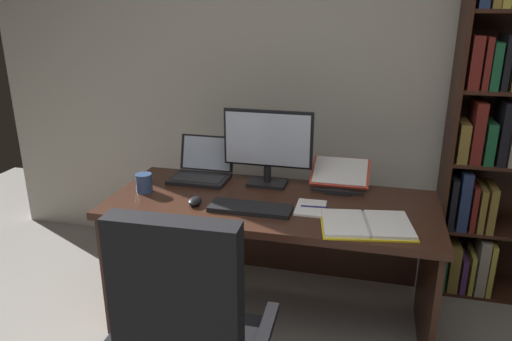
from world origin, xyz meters
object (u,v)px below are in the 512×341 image
monitor (268,147)px  open_binder (366,224)px  desk (274,229)px  notepad (311,208)px  coffee_mug (144,183)px  bookshelf (501,136)px  reading_stand_with_book (340,174)px  computer_mouse (195,201)px  pen (315,207)px  keyboard (250,208)px  laptop (202,170)px

monitor → open_binder: 0.76m
desk → notepad: bearing=-30.4°
coffee_mug → bookshelf: bearing=19.8°
reading_stand_with_book → bookshelf: bearing=20.9°
computer_mouse → pen: (0.61, 0.10, -0.01)m
monitor → coffee_mug: (-0.64, -0.28, -0.17)m
reading_stand_with_book → desk: bearing=-143.7°
reading_stand_with_book → coffee_mug: 1.11m
desk → monitor: (-0.08, 0.17, 0.43)m
bookshelf → keyboard: size_ratio=5.10×
keyboard → open_binder: 0.58m
monitor → notepad: size_ratio=2.45×
keyboard → computer_mouse: size_ratio=4.04×
keyboard → pen: 0.33m
open_binder → keyboard: bearing=165.3°
computer_mouse → pen: bearing=8.8°
bookshelf → reading_stand_with_book: 0.97m
keyboard → bookshelf: bearing=31.9°
keyboard → pen: size_ratio=3.00×
desk → bookshelf: 1.43m
desk → bookshelf: bearing=25.6°
bookshelf → keyboard: bookshelf is taller
desk → reading_stand_with_book: 0.49m
laptop → notepad: size_ratio=1.61×
keyboard → coffee_mug: 0.65m
notepad → pen: (0.02, 0.00, 0.01)m
coffee_mug → desk: bearing=9.1°
desk → open_binder: 0.61m
computer_mouse → pen: 0.62m
laptop → open_binder: (0.98, -0.45, -0.04)m
laptop → computer_mouse: laptop is taller
keyboard → notepad: bearing=18.0°
keyboard → open_binder: same height
monitor → pen: size_ratio=3.67×
desk → pen: 0.35m
desk → computer_mouse: size_ratio=16.73×
bookshelf → reading_stand_with_book: size_ratio=6.54×
bookshelf → monitor: 1.36m
monitor → coffee_mug: monitor is taller
desk → keyboard: 0.32m
computer_mouse → reading_stand_with_book: (0.71, 0.47, 0.05)m
laptop → keyboard: size_ratio=0.81×
keyboard → coffee_mug: coffee_mug is taller
coffee_mug → reading_stand_with_book: bearing=18.9°
desk → bookshelf: (1.22, 0.58, 0.47)m
computer_mouse → notepad: bearing=9.1°
computer_mouse → pen: computer_mouse is taller
open_binder → notepad: size_ratio=2.23×
laptop → reading_stand_with_book: (0.81, 0.07, 0.02)m
monitor → bookshelf: bearing=17.7°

